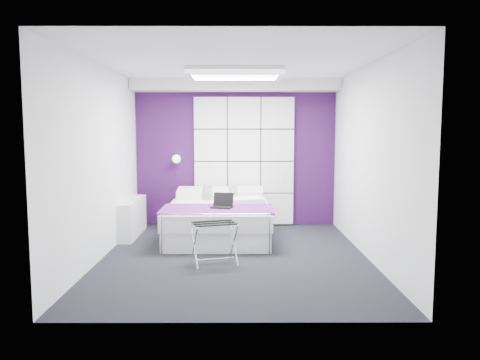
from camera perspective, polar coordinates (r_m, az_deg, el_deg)
The scene contains 15 objects.
floor at distance 6.49m, azimuth -0.64°, elevation -9.35°, with size 4.40×4.40×0.00m, color black.
ceiling at distance 6.31m, azimuth -0.67°, elevation 14.04°, with size 4.40×4.40×0.00m, color white.
wall_back at distance 8.46m, azimuth -0.53°, elevation 3.20°, with size 3.60×3.60×0.00m, color silver.
wall_left at distance 6.54m, azimuth -16.65°, elevation 2.09°, with size 4.40×4.40×0.00m, color silver.
wall_right at distance 6.51m, azimuth 15.42°, elevation 2.11°, with size 4.40×4.40×0.00m, color silver.
accent_wall at distance 8.45m, azimuth -0.53°, elevation 3.20°, with size 3.58×0.02×2.58m, color #300D3B.
soffit at distance 8.24m, azimuth -0.55°, elevation 11.48°, with size 3.58×0.50×0.20m, color silver.
headboard at distance 8.41m, azimuth 0.49°, elevation 2.30°, with size 1.80×0.08×2.30m, color silver, non-canonical shape.
skylight at distance 6.90m, azimuth -0.62°, elevation 12.94°, with size 1.36×0.86×0.12m, color white, non-canonical shape.
wall_lamp at distance 8.40m, azimuth -7.72°, elevation 2.58°, with size 0.15×0.15×0.15m, color white.
radiator at distance 7.88m, azimuth -12.98°, elevation -4.49°, with size 0.22×1.20×0.60m, color silver.
bed at distance 7.53m, azimuth -2.62°, elevation -4.84°, with size 1.66×2.01×0.71m.
nightstand at distance 8.39m, azimuth -5.28°, elevation -2.22°, with size 0.42×0.33×0.05m, color silver.
luggage_rack at distance 6.13m, azimuth -3.16°, elevation -7.68°, with size 0.55×0.40×0.54m.
laptop at distance 7.06m, azimuth -2.23°, elevation -2.93°, with size 0.31×0.22×0.23m.
Camera 1 is at (0.05, -6.25, 1.73)m, focal length 35.00 mm.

